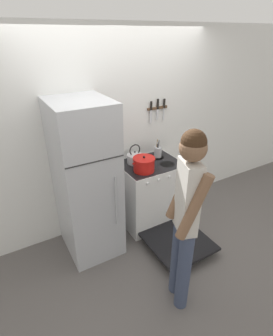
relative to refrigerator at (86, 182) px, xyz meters
name	(u,v)px	position (x,y,z in m)	size (l,w,h in m)	color
ground_plane	(121,214)	(0.60, 0.36, -0.93)	(14.00, 14.00, 0.00)	#5B5654
wall_back	(118,133)	(0.60, 0.39, 0.35)	(10.00, 0.06, 2.55)	silver
refrigerator	(86,182)	(0.00, 0.00, 0.00)	(0.61, 0.75, 1.85)	#B7BABF
stove_range	(151,195)	(0.90, 0.01, -0.48)	(0.79, 1.34, 0.91)	white
dutch_oven_pot	(144,164)	(0.72, -0.07, 0.07)	(0.31, 0.27, 0.20)	red
tea_kettle	(135,157)	(0.74, 0.18, 0.06)	(0.25, 0.20, 0.26)	silver
utensil_jar	(158,152)	(1.10, 0.18, 0.06)	(0.10, 0.10, 0.25)	#B7BABF
person	(186,216)	(0.48, -1.15, 0.11)	(0.37, 0.43, 1.81)	#38425B
wall_knife_strip	(157,108)	(1.18, 0.34, 0.62)	(0.31, 0.03, 0.31)	brown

